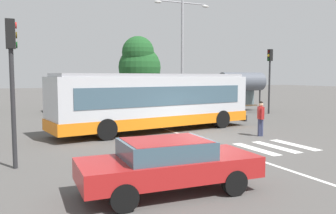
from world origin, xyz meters
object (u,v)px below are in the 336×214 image
(foreground_sedan, at_px, (168,163))
(parked_car_red, at_px, (124,101))
(pedestrian_crossing_street, at_px, (261,117))
(traffic_light_near_corner, at_px, (12,69))
(city_transit_bus, at_px, (155,101))
(bus_stop_shelter, at_px, (242,82))
(twin_arm_street_lamp, at_px, (182,44))
(traffic_light_far_corner, at_px, (270,71))
(parked_car_silver, at_px, (59,103))
(parked_car_charcoal, at_px, (152,101))
(background_tree_right, at_px, (139,63))
(parked_car_blue, at_px, (91,102))

(foreground_sedan, height_order, parked_car_red, same)
(pedestrian_crossing_street, height_order, traffic_light_near_corner, traffic_light_near_corner)
(city_transit_bus, height_order, foreground_sedan, city_transit_bus)
(pedestrian_crossing_street, relative_size, bus_stop_shelter, 0.43)
(foreground_sedan, xyz_separation_m, twin_arm_street_lamp, (8.95, 16.74, 4.65))
(pedestrian_crossing_street, height_order, traffic_light_far_corner, traffic_light_far_corner)
(city_transit_bus, xyz_separation_m, parked_car_silver, (-3.40, 11.67, -0.82))
(parked_car_charcoal, bearing_deg, twin_arm_street_lamp, -78.59)
(parked_car_red, xyz_separation_m, traffic_light_far_corner, (9.45, -7.37, 2.58))
(pedestrian_crossing_street, xyz_separation_m, twin_arm_street_lamp, (1.36, 11.07, 4.45))
(traffic_light_near_corner, height_order, traffic_light_far_corner, traffic_light_far_corner)
(pedestrian_crossing_street, bearing_deg, foreground_sedan, -143.29)
(traffic_light_far_corner, height_order, twin_arm_street_lamp, twin_arm_street_lamp)
(foreground_sedan, height_order, background_tree_right, background_tree_right)
(traffic_light_near_corner, distance_m, traffic_light_far_corner, 20.73)
(parked_car_blue, distance_m, parked_car_red, 2.82)
(city_transit_bus, xyz_separation_m, bus_stop_shelter, (10.81, 6.94, 0.83))
(parked_car_red, distance_m, twin_arm_street_lamp, 7.17)
(traffic_light_near_corner, bearing_deg, twin_arm_street_lamp, 45.48)
(foreground_sedan, relative_size, twin_arm_street_lamp, 0.52)
(parked_car_blue, relative_size, traffic_light_far_corner, 0.90)
(parked_car_charcoal, bearing_deg, parked_car_blue, 175.24)
(parked_car_red, distance_m, traffic_light_near_corner, 19.25)
(bus_stop_shelter, xyz_separation_m, background_tree_right, (-5.08, 11.13, 1.91))
(parked_car_red, bearing_deg, bus_stop_shelter, -27.89)
(city_transit_bus, height_order, pedestrian_crossing_street, city_transit_bus)
(foreground_sedan, bearing_deg, pedestrian_crossing_street, 36.71)
(bus_stop_shelter, bearing_deg, traffic_light_far_corner, -77.08)
(parked_car_charcoal, relative_size, traffic_light_near_corner, 0.98)
(city_transit_bus, xyz_separation_m, pedestrian_crossing_street, (4.03, -3.73, -0.62))
(foreground_sedan, distance_m, parked_car_red, 21.72)
(parked_car_blue, xyz_separation_m, traffic_light_far_corner, (12.24, -7.74, 2.58))
(foreground_sedan, height_order, bus_stop_shelter, bus_stop_shelter)
(pedestrian_crossing_street, relative_size, foreground_sedan, 0.38)
(parked_car_silver, height_order, parked_car_blue, same)
(twin_arm_street_lamp, height_order, background_tree_right, twin_arm_street_lamp)
(parked_car_silver, xyz_separation_m, twin_arm_street_lamp, (8.79, -4.32, 4.65))
(city_transit_bus, relative_size, background_tree_right, 1.60)
(city_transit_bus, relative_size, traffic_light_near_corner, 2.45)
(parked_car_charcoal, bearing_deg, background_tree_right, 79.66)
(foreground_sedan, bearing_deg, parked_car_blue, 82.66)
(foreground_sedan, xyz_separation_m, parked_car_red, (5.54, 21.00, 0.00))
(foreground_sedan, xyz_separation_m, traffic_light_far_corner, (14.99, 13.63, 2.58))
(parked_car_red, height_order, bus_stop_shelter, bus_stop_shelter)
(background_tree_right, bearing_deg, foreground_sedan, -108.70)
(parked_car_charcoal, bearing_deg, traffic_light_far_corner, -46.63)
(parked_car_charcoal, relative_size, background_tree_right, 0.64)
(parked_car_red, bearing_deg, parked_car_charcoal, -1.79)
(city_transit_bus, bearing_deg, parked_car_blue, 93.87)
(pedestrian_crossing_street, bearing_deg, parked_car_silver, 115.77)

